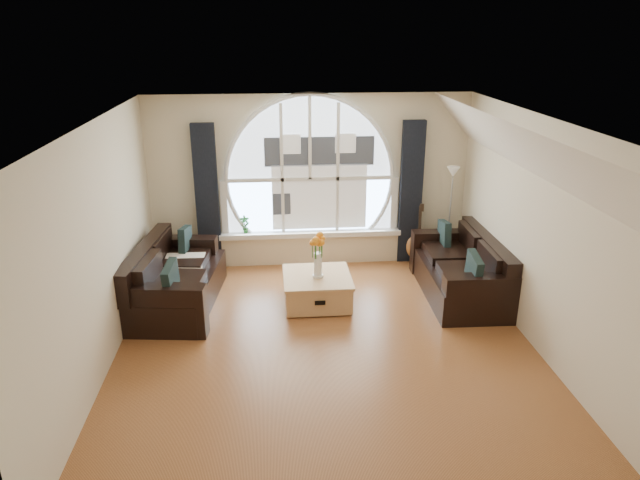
{
  "coord_description": "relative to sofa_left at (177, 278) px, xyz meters",
  "views": [
    {
      "loc": [
        -0.61,
        -6.04,
        3.66
      ],
      "look_at": [
        0.0,
        0.9,
        1.05
      ],
      "focal_mm": 32.34,
      "sensor_mm": 36.0,
      "label": 1
    }
  ],
  "objects": [
    {
      "name": "vase_flowers",
      "position": [
        1.94,
        -0.16,
        0.4
      ],
      "size": [
        0.24,
        0.24,
        0.7
      ],
      "primitive_type": "cube",
      "color": "white",
      "rests_on": "coffee_chest"
    },
    {
      "name": "window_frame",
      "position": [
        1.94,
        1.36,
        1.23
      ],
      "size": [
        2.76,
        0.08,
        2.15
      ],
      "primitive_type": "cube",
      "color": "white",
      "rests_on": "wall_back"
    },
    {
      "name": "neighbor_house",
      "position": [
        2.09,
        1.38,
        1.1
      ],
      "size": [
        1.7,
        0.02,
        1.5
      ],
      "primitive_type": "cube",
      "color": "silver",
      "rests_on": "wall_back"
    },
    {
      "name": "curtain_right",
      "position": [
        3.54,
        1.3,
        0.75
      ],
      "size": [
        0.35,
        0.12,
        2.3
      ],
      "primitive_type": "cube",
      "color": "black",
      "rests_on": "ground"
    },
    {
      "name": "attic_slope",
      "position": [
        4.14,
        -1.33,
        1.95
      ],
      "size": [
        0.92,
        5.5,
        0.72
      ],
      "primitive_type": "cube",
      "color": "silver",
      "rests_on": "ground"
    },
    {
      "name": "potted_plant",
      "position": [
        0.9,
        1.32,
        0.29
      ],
      "size": [
        0.18,
        0.15,
        0.29
      ],
      "primitive_type": "imported",
      "rotation": [
        0.0,
        0.0,
        0.37
      ],
      "color": "#1E6023",
      "rests_on": "window_sill"
    },
    {
      "name": "wall_front",
      "position": [
        1.94,
        -4.08,
        0.95
      ],
      "size": [
        5.0,
        0.01,
        2.7
      ],
      "primitive_type": "cube",
      "color": "beige",
      "rests_on": "ground"
    },
    {
      "name": "coffee_chest",
      "position": [
        1.93,
        -0.13,
        -0.17
      ],
      "size": [
        0.93,
        0.93,
        0.45
      ],
      "primitive_type": "cube",
      "rotation": [
        0.0,
        0.0,
        0.0
      ],
      "color": "#B3814E",
      "rests_on": "ground"
    },
    {
      "name": "wall_left",
      "position": [
        -0.56,
        -1.33,
        0.95
      ],
      "size": [
        0.01,
        5.5,
        2.7
      ],
      "primitive_type": "cube",
      "color": "beige",
      "rests_on": "ground"
    },
    {
      "name": "ceiling",
      "position": [
        1.94,
        -1.33,
        2.3
      ],
      "size": [
        5.0,
        5.5,
        0.01
      ],
      "primitive_type": "cube",
      "color": "silver",
      "rests_on": "ground"
    },
    {
      "name": "wall_right",
      "position": [
        4.44,
        -1.33,
        0.95
      ],
      "size": [
        0.01,
        5.5,
        2.7
      ],
      "primitive_type": "cube",
      "color": "beige",
      "rests_on": "ground"
    },
    {
      "name": "sofa_left",
      "position": [
        0.0,
        0.0,
        0.0
      ],
      "size": [
        1.21,
        2.07,
        0.87
      ],
      "primitive_type": "cube",
      "rotation": [
        0.0,
        0.0,
        -0.12
      ],
      "color": "black",
      "rests_on": "ground"
    },
    {
      "name": "wall_back",
      "position": [
        1.94,
        1.42,
        0.95
      ],
      "size": [
        5.0,
        0.01,
        2.7
      ],
      "primitive_type": "cube",
      "color": "beige",
      "rests_on": "ground"
    },
    {
      "name": "arched_window",
      "position": [
        1.94,
        1.39,
        1.23
      ],
      "size": [
        2.6,
        0.06,
        2.15
      ],
      "primitive_type": "cube",
      "color": "silver",
      "rests_on": "wall_back"
    },
    {
      "name": "throw_blanket",
      "position": [
        0.08,
        0.23,
        0.1
      ],
      "size": [
        0.56,
        0.56,
        0.1
      ],
      "primitive_type": "cube",
      "rotation": [
        0.0,
        0.0,
        -0.02
      ],
      "color": "silver",
      "rests_on": "sofa_left"
    },
    {
      "name": "curtain_left",
      "position": [
        0.34,
        1.3,
        0.75
      ],
      "size": [
        0.35,
        0.12,
        2.3
      ],
      "primitive_type": "cube",
      "color": "black",
      "rests_on": "ground"
    },
    {
      "name": "ground",
      "position": [
        1.94,
        -1.33,
        -0.4
      ],
      "size": [
        5.0,
        5.5,
        0.01
      ],
      "primitive_type": "cube",
      "color": "brown",
      "rests_on": "ground"
    },
    {
      "name": "sofa_right",
      "position": [
        3.97,
        -0.04,
        0.0
      ],
      "size": [
        1.02,
        1.97,
        0.86
      ],
      "primitive_type": "cube",
      "rotation": [
        0.0,
        0.0,
        -0.03
      ],
      "color": "black",
      "rests_on": "ground"
    },
    {
      "name": "window_sill",
      "position": [
        1.94,
        1.32,
        0.11
      ],
      "size": [
        2.9,
        0.22,
        0.08
      ],
      "primitive_type": "cube",
      "color": "white",
      "rests_on": "wall_back"
    },
    {
      "name": "floor_lamp",
      "position": [
        4.15,
        1.14,
        0.4
      ],
      "size": [
        0.24,
        0.24,
        1.6
      ],
      "primitive_type": "cube",
      "color": "#B2B2B2",
      "rests_on": "ground"
    },
    {
      "name": "guitar",
      "position": [
        3.65,
        1.11,
        0.13
      ],
      "size": [
        0.4,
        0.3,
        1.06
      ],
      "primitive_type": "cube",
      "rotation": [
        0.0,
        0.0,
        -0.19
      ],
      "color": "brown",
      "rests_on": "ground"
    }
  ]
}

